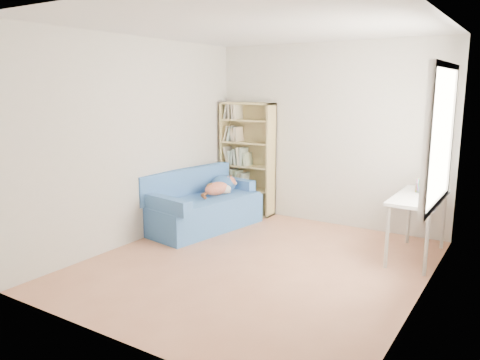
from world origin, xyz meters
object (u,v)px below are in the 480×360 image
Objects in this scene: bookshelf at (247,163)px; desk at (419,203)px; sofa at (203,206)px; pen_cup at (419,187)px.

desk is (2.73, -0.66, -0.14)m from bookshelf.
sofa is 2.89m from desk.
pen_cup is at bearing -10.15° from bookshelf.
bookshelf is at bearing 166.33° from desk.
sofa is at bearing -172.73° from desk.
desk is 0.24m from pen_cup.
sofa is 1.03× the size of bookshelf.
pen_cup is at bearing 20.52° from sofa.
desk is at bearing -13.67° from bookshelf.
desk is at bearing 16.72° from sofa.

